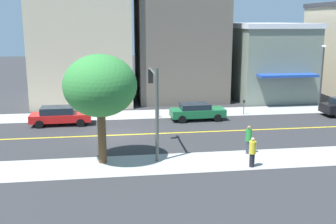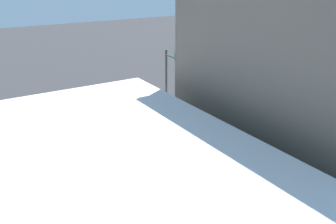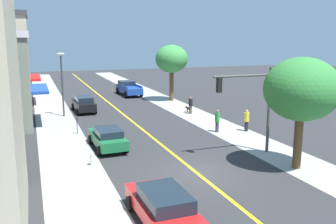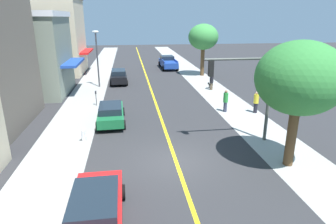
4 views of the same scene
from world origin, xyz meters
TOP-DOWN VIEW (x-y plane):
  - ground_plane at (0.00, 0.00)m, footprint 140.00×140.00m
  - sidewalk_left at (-6.47, 0.00)m, footprint 3.45×126.00m
  - sidewalk_right at (6.47, 0.00)m, footprint 3.45×126.00m
  - road_centerline_stripe at (0.00, 0.00)m, footprint 0.20×126.00m
  - street_tree_left_near at (7.39, 23.37)m, footprint 3.83×3.83m
  - street_tree_right_corner at (5.75, -1.18)m, footprint 4.20×4.20m
  - fire_hydrant at (-5.26, 3.39)m, footprint 0.44×0.24m
  - parking_meter at (-5.20, 11.09)m, footprint 0.12×0.18m
  - traffic_light_mast at (4.67, 2.03)m, footprint 4.17×0.32m
  - street_lamp at (-5.58, 18.45)m, footprint 0.70×0.36m
  - red_sedan_left_curb at (-3.70, -4.70)m, footprint 2.13×4.80m
  - green_sedan_left_curb at (-3.71, 6.50)m, footprint 2.12×4.59m
  - black_sedan_left_curb at (-3.46, 20.05)m, footprint 2.09×4.82m
  - blue_pickup_truck at (3.67, 29.52)m, footprint 2.46×5.99m
  - pedestrian_green_shirt at (5.37, 7.87)m, footprint 0.38×0.38m
  - pedestrian_yellow_shirt at (7.71, 7.29)m, footprint 0.40×0.40m
  - pedestrian_black_shirt at (6.36, 15.34)m, footprint 0.40×0.40m
  - small_dog at (6.47, 16.10)m, footprint 0.55×0.77m

SIDE VIEW (x-z plane):
  - ground_plane at x=0.00m, z-range 0.00..0.00m
  - road_centerline_stripe at x=0.00m, z-range 0.00..0.00m
  - sidewalk_left at x=-6.47m, z-range 0.00..0.01m
  - sidewalk_right at x=6.47m, z-range 0.00..0.01m
  - fire_hydrant at x=-5.26m, z-range -0.01..0.76m
  - small_dog at x=6.47m, z-range 0.09..0.68m
  - green_sedan_left_curb at x=-3.71m, z-range 0.05..1.46m
  - red_sedan_left_curb at x=-3.70m, z-range 0.04..1.51m
  - black_sedan_left_curb at x=-3.46m, z-range 0.04..1.64m
  - parking_meter at x=-5.20m, z-range 0.21..1.53m
  - pedestrian_black_shirt at x=6.36m, z-range 0.04..1.71m
  - blue_pickup_truck at x=3.67m, z-range 0.02..1.80m
  - pedestrian_yellow_shirt at x=7.71m, z-range 0.04..1.79m
  - pedestrian_green_shirt at x=5.37m, z-range 0.05..1.86m
  - traffic_light_mast at x=4.67m, z-range 0.90..6.48m
  - street_lamp at x=-5.58m, z-range 0.75..6.79m
  - street_tree_right_corner at x=5.75m, z-range 1.37..7.75m
  - street_tree_left_near at x=7.39m, z-range 1.62..8.24m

